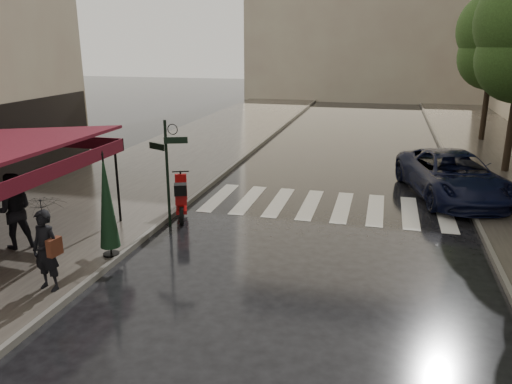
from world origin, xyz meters
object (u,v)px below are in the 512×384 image
at_px(parasol_back, 107,201).
at_px(scooter, 181,199).
at_px(pedestrian_terrace, 13,211).
at_px(parked_car, 452,175).
at_px(pedestrian_with_umbrella, 41,215).

bearing_deg(parasol_back, scooter, 81.60).
bearing_deg(scooter, parasol_back, -120.85).
height_order(pedestrian_terrace, scooter, pedestrian_terrace).
bearing_deg(parasol_back, pedestrian_terrace, -177.27).
distance_m(scooter, parked_car, 9.19).
bearing_deg(pedestrian_terrace, parasol_back, 143.66).
xyz_separation_m(pedestrian_with_umbrella, parked_car, (9.00, 9.41, -1.00)).
xyz_separation_m(pedestrian_with_umbrella, pedestrian_terrace, (-2.23, 1.76, -0.69)).
height_order(scooter, parked_car, parked_car).
height_order(pedestrian_terrace, parked_car, pedestrian_terrace).
xyz_separation_m(pedestrian_with_umbrella, parasol_back, (0.35, 1.88, -0.28)).
distance_m(pedestrian_with_umbrella, scooter, 5.38).
bearing_deg(parasol_back, pedestrian_with_umbrella, -100.45).
bearing_deg(parasol_back, parked_car, 41.02).
relative_size(scooter, parked_car, 0.33).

